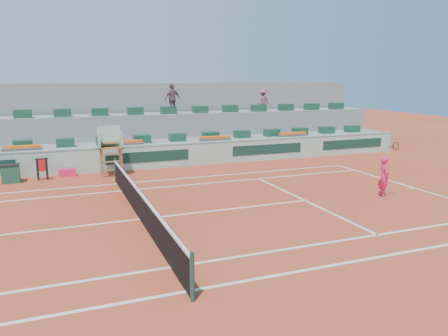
{
  "coord_description": "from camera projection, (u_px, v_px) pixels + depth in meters",
  "views": [
    {
      "loc": [
        -2.46,
        -14.08,
        4.59
      ],
      "look_at": [
        4.0,
        2.5,
        1.0
      ],
      "focal_mm": 35.0,
      "sensor_mm": 36.0,
      "label": 1
    }
  ],
  "objects": [
    {
      "name": "towel_rack",
      "position": [
        42.0,
        167.0,
        20.32
      ],
      "size": [
        0.59,
        0.1,
        1.03
      ],
      "color": "black",
      "rests_on": "ground"
    },
    {
      "name": "umpire_chair",
      "position": [
        110.0,
        144.0,
        21.19
      ],
      "size": [
        1.1,
        0.9,
        2.4
      ],
      "color": "olive",
      "rests_on": "ground"
    },
    {
      "name": "flower_planters",
      "position": [
        76.0,
        146.0,
        22.07
      ],
      "size": [
        26.8,
        0.36,
        0.28
      ],
      "color": "#525252",
      "rests_on": "seating_tier_lower"
    },
    {
      "name": "court_lines",
      "position": [
        140.0,
        219.0,
        14.65
      ],
      "size": [
        23.89,
        11.09,
        0.01
      ],
      "color": "silver",
      "rests_on": "ground"
    },
    {
      "name": "seat_row_upper",
      "position": [
        100.0,
        112.0,
        24.78
      ],
      "size": [
        32.9,
        0.6,
        0.44
      ],
      "color": "#18492F",
      "rests_on": "seating_tier_upper"
    },
    {
      "name": "ground",
      "position": [
        140.0,
        219.0,
        14.65
      ],
      "size": [
        90.0,
        90.0,
        0.0
      ],
      "primitive_type": "plane",
      "color": "#A2361F",
      "rests_on": "ground"
    },
    {
      "name": "drink_cooler_a",
      "position": [
        11.0,
        173.0,
        19.85
      ],
      "size": [
        0.79,
        0.69,
        0.84
      ],
      "color": "#194C36",
      "rests_on": "ground"
    },
    {
      "name": "player_bag",
      "position": [
        67.0,
        173.0,
        21.23
      ],
      "size": [
        0.79,
        0.35,
        0.35
      ],
      "primitive_type": "cube",
      "color": "#FD2166",
      "rests_on": "ground"
    },
    {
      "name": "advertising_hoarding",
      "position": [
        109.0,
        159.0,
        22.29
      ],
      "size": [
        36.0,
        0.34,
        1.26
      ],
      "color": "#A4CFB9",
      "rests_on": "ground"
    },
    {
      "name": "tennis_player",
      "position": [
        384.0,
        176.0,
        17.42
      ],
      "size": [
        0.57,
        0.91,
        2.28
      ],
      "color": "#FD2166",
      "rests_on": "ground"
    },
    {
      "name": "stadium_back_wall",
      "position": [
        97.0,
        120.0,
        26.91
      ],
      "size": [
        36.0,
        0.4,
        4.4
      ],
      "primitive_type": "cube",
      "color": "gray",
      "rests_on": "ground"
    },
    {
      "name": "tennis_net",
      "position": [
        140.0,
        204.0,
        14.54
      ],
      "size": [
        0.1,
        11.97,
        1.1
      ],
      "color": "black",
      "rests_on": "ground"
    },
    {
      "name": "spectator_mid",
      "position": [
        172.0,
        99.0,
        26.02
      ],
      "size": [
        1.14,
        0.79,
        1.8
      ],
      "primitive_type": "imported",
      "rotation": [
        0.0,
        0.0,
        3.52
      ],
      "color": "#774F5C",
      "rests_on": "seating_tier_upper"
    },
    {
      "name": "seat_row_lower",
      "position": [
        105.0,
        141.0,
        23.32
      ],
      "size": [
        32.9,
        0.6,
        0.44
      ],
      "color": "#18492F",
      "rests_on": "seating_tier_lower"
    },
    {
      "name": "seating_tier_upper",
      "position": [
        100.0,
        137.0,
        25.62
      ],
      "size": [
        36.0,
        2.4,
        2.6
      ],
      "primitive_type": "cube",
      "color": "gray",
      "rests_on": "ground"
    },
    {
      "name": "spectator_right",
      "position": [
        263.0,
        100.0,
        28.52
      ],
      "size": [
        1.01,
        0.77,
        1.39
      ],
      "primitive_type": "imported",
      "rotation": [
        0.0,
        0.0,
        3.45
      ],
      "color": "#994C54",
      "rests_on": "seating_tier_upper"
    },
    {
      "name": "seating_tier_lower",
      "position": [
        104.0,
        153.0,
        24.3
      ],
      "size": [
        36.0,
        4.0,
        1.2
      ],
      "primitive_type": "cube",
      "color": "gray",
      "rests_on": "ground"
    }
  ]
}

